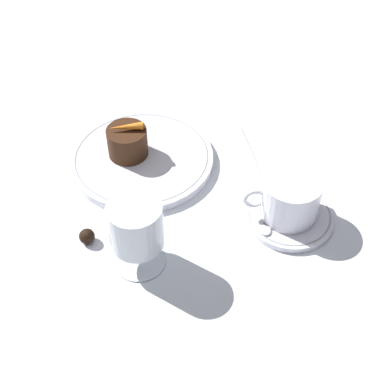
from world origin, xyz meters
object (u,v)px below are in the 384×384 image
(coffee_cup, at_px, (292,197))
(fork, at_px, (260,171))
(wine_glass, at_px, (139,229))
(dessert_cake, at_px, (130,142))
(dinner_plate, at_px, (144,158))

(coffee_cup, height_order, fork, coffee_cup)
(wine_glass, distance_m, dessert_cake, 0.21)
(dinner_plate, bearing_deg, fork, 167.03)
(fork, bearing_deg, coffee_cup, 104.19)
(wine_glass, bearing_deg, coffee_cup, -164.53)
(dinner_plate, relative_size, wine_glass, 2.11)
(dinner_plate, xyz_separation_m, coffee_cup, (-0.21, 0.14, 0.04))
(fork, distance_m, dessert_cake, 0.21)
(fork, bearing_deg, wine_glass, 39.29)
(fork, height_order, dessert_cake, dessert_cake)
(coffee_cup, relative_size, dessert_cake, 1.73)
(coffee_cup, relative_size, fork, 0.60)
(dinner_plate, bearing_deg, wine_glass, 87.59)
(coffee_cup, bearing_deg, dinner_plate, -33.82)
(wine_glass, relative_size, fork, 0.59)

